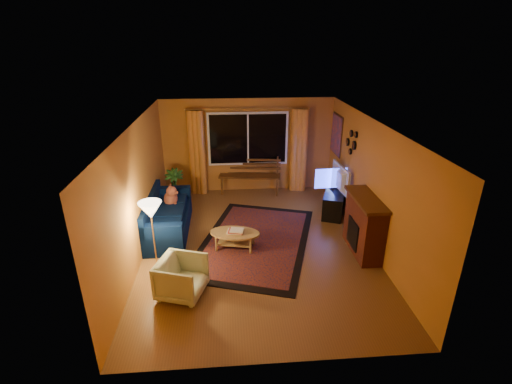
{
  "coord_description": "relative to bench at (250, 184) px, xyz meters",
  "views": [
    {
      "loc": [
        -0.55,
        -6.57,
        3.96
      ],
      "look_at": [
        0.0,
        0.3,
        1.05
      ],
      "focal_mm": 26.0,
      "sensor_mm": 36.0,
      "label": 1
    }
  ],
  "objects": [
    {
      "name": "floor",
      "position": [
        -0.03,
        -2.75,
        -0.26
      ],
      "size": [
        4.5,
        6.0,
        0.02
      ],
      "primitive_type": "cube",
      "color": "brown",
      "rests_on": "ground"
    },
    {
      "name": "ceiling",
      "position": [
        -0.03,
        -2.75,
        2.26
      ],
      "size": [
        4.5,
        6.0,
        0.02
      ],
      "primitive_type": "cube",
      "color": "white",
      "rests_on": "ground"
    },
    {
      "name": "wall_back",
      "position": [
        -0.03,
        0.26,
        1.0
      ],
      "size": [
        4.5,
        0.02,
        2.5
      ],
      "primitive_type": "cube",
      "color": "#C1792E",
      "rests_on": "ground"
    },
    {
      "name": "wall_left",
      "position": [
        -2.29,
        -2.75,
        1.0
      ],
      "size": [
        0.02,
        6.0,
        2.5
      ],
      "primitive_type": "cube",
      "color": "#C1792E",
      "rests_on": "ground"
    },
    {
      "name": "wall_right",
      "position": [
        2.23,
        -2.75,
        1.0
      ],
      "size": [
        0.02,
        6.0,
        2.5
      ],
      "primitive_type": "cube",
      "color": "#C1792E",
      "rests_on": "ground"
    },
    {
      "name": "window",
      "position": [
        -0.03,
        0.19,
        1.2
      ],
      "size": [
        2.0,
        0.02,
        1.3
      ],
      "primitive_type": "cube",
      "color": "black",
      "rests_on": "wall_back"
    },
    {
      "name": "curtain_rod",
      "position": [
        -0.03,
        0.15,
        2.0
      ],
      "size": [
        3.2,
        0.03,
        0.03
      ],
      "primitive_type": "cylinder",
      "rotation": [
        0.0,
        1.57,
        0.0
      ],
      "color": "#BF8C3F",
      "rests_on": "wall_back"
    },
    {
      "name": "curtain_left",
      "position": [
        -1.38,
        0.13,
        0.87
      ],
      "size": [
        0.36,
        0.36,
        2.24
      ],
      "primitive_type": "cylinder",
      "color": "orange",
      "rests_on": "ground"
    },
    {
      "name": "curtain_right",
      "position": [
        1.32,
        0.13,
        0.87
      ],
      "size": [
        0.36,
        0.36,
        2.24
      ],
      "primitive_type": "cylinder",
      "color": "orange",
      "rests_on": "ground"
    },
    {
      "name": "bench",
      "position": [
        0.0,
        0.0,
        0.0
      ],
      "size": [
        1.69,
        0.71,
        0.49
      ],
      "primitive_type": "cube",
      "rotation": [
        0.0,
        0.0,
        -0.14
      ],
      "color": "#45260D",
      "rests_on": "ground"
    },
    {
      "name": "potted_plant",
      "position": [
        -1.95,
        -0.48,
        0.19
      ],
      "size": [
        0.57,
        0.57,
        0.88
      ],
      "primitive_type": "imported",
      "rotation": [
        0.0,
        0.0,
        0.18
      ],
      "color": "#235B1E",
      "rests_on": "ground"
    },
    {
      "name": "sofa",
      "position": [
        -1.93,
        -2.06,
        0.18
      ],
      "size": [
        0.91,
        2.1,
        0.85
      ],
      "primitive_type": "cube",
      "rotation": [
        0.0,
        0.0,
        0.01
      ],
      "color": "black",
      "rests_on": "ground"
    },
    {
      "name": "dog",
      "position": [
        -1.88,
        -1.59,
        0.43
      ],
      "size": [
        0.43,
        0.53,
        0.51
      ],
      "primitive_type": null,
      "rotation": [
        0.0,
        0.0,
        -0.21
      ],
      "color": "#9E4E3B",
      "rests_on": "sofa"
    },
    {
      "name": "armchair",
      "position": [
        -1.39,
        -4.22,
        0.12
      ],
      "size": [
        0.84,
        0.87,
        0.72
      ],
      "primitive_type": "imported",
      "rotation": [
        0.0,
        0.0,
        1.26
      ],
      "color": "beige",
      "rests_on": "ground"
    },
    {
      "name": "floor_lamp",
      "position": [
        -1.93,
        -3.48,
        0.43
      ],
      "size": [
        0.23,
        0.23,
        1.34
      ],
      "primitive_type": "cylinder",
      "rotation": [
        0.0,
        0.0,
        0.02
      ],
      "color": "#BF8C3F",
      "rests_on": "ground"
    },
    {
      "name": "rug",
      "position": [
        -0.06,
        -2.6,
        -0.23
      ],
      "size": [
        3.01,
        3.8,
        0.02
      ],
      "primitive_type": "cube",
      "rotation": [
        0.0,
        0.0,
        -0.3
      ],
      "color": "maroon",
      "rests_on": "ground"
    },
    {
      "name": "coffee_table",
      "position": [
        -0.48,
        -2.84,
        -0.06
      ],
      "size": [
        1.18,
        1.18,
        0.36
      ],
      "primitive_type": "cylinder",
      "rotation": [
        0.0,
        0.0,
        -0.21
      ],
      "color": "tan",
      "rests_on": "ground"
    },
    {
      "name": "tv_console",
      "position": [
        1.97,
        -1.31,
        0.03
      ],
      "size": [
        0.89,
        1.4,
        0.56
      ],
      "primitive_type": "cube",
      "rotation": [
        0.0,
        0.0,
        -0.36
      ],
      "color": "black",
      "rests_on": "ground"
    },
    {
      "name": "television",
      "position": [
        1.97,
        -1.31,
        0.61
      ],
      "size": [
        0.2,
        1.06,
        0.61
      ],
      "primitive_type": "imported",
      "rotation": [
        0.0,
        0.0,
        1.63
      ],
      "color": "black",
      "rests_on": "tv_console"
    },
    {
      "name": "fireplace",
      "position": [
        2.02,
        -3.15,
        0.3
      ],
      "size": [
        0.4,
        1.2,
        1.1
      ],
      "primitive_type": "cube",
      "color": "maroon",
      "rests_on": "ground"
    },
    {
      "name": "mirror_cluster",
      "position": [
        2.18,
        -1.45,
        1.55
      ],
      "size": [
        0.06,
        0.6,
        0.56
      ],
      "primitive_type": null,
      "color": "black",
      "rests_on": "wall_right"
    },
    {
      "name": "painting",
      "position": [
        2.19,
        -0.3,
        1.4
      ],
      "size": [
        0.04,
        0.76,
        0.96
      ],
      "primitive_type": "cube",
      "color": "#D84A2A",
      "rests_on": "wall_right"
    }
  ]
}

